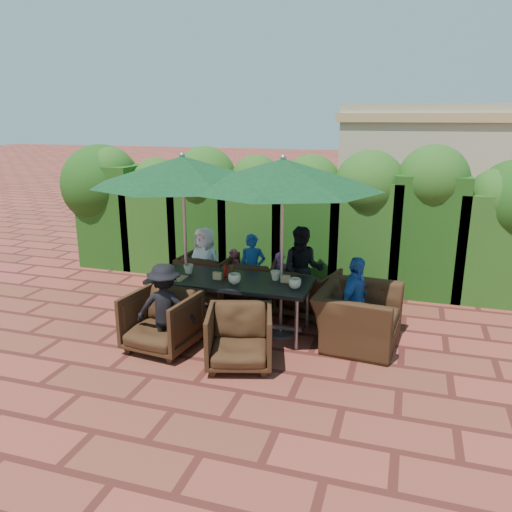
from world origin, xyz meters
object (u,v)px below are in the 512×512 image
(umbrella_right, at_px, (283,174))
(dining_table, at_px, (231,284))
(chair_far_left, at_px, (208,274))
(chair_near_left, at_px, (162,318))
(chair_near_right, at_px, (240,335))
(chair_far_mid, at_px, (251,280))
(chair_end_right, at_px, (358,307))
(umbrella_left, at_px, (183,171))
(chair_far_right, at_px, (308,290))

(umbrella_right, bearing_deg, dining_table, -173.66)
(chair_far_left, relative_size, chair_near_left, 1.00)
(umbrella_right, xyz_separation_m, chair_near_right, (-0.24, -1.06, -1.82))
(chair_far_left, distance_m, chair_far_mid, 0.76)
(dining_table, relative_size, chair_near_left, 2.66)
(chair_far_mid, relative_size, chair_near_left, 0.98)
(umbrella_right, relative_size, chair_end_right, 2.23)
(dining_table, relative_size, chair_end_right, 1.94)
(umbrella_right, relative_size, chair_far_left, 3.05)
(umbrella_left, relative_size, chair_end_right, 2.16)
(chair_far_mid, relative_size, chair_end_right, 0.72)
(umbrella_right, distance_m, chair_far_left, 2.53)
(chair_far_left, bearing_deg, chair_near_right, 124.78)
(dining_table, relative_size, chair_far_right, 2.81)
(chair_far_right, distance_m, chair_end_right, 1.14)
(umbrella_left, bearing_deg, umbrella_right, 0.09)
(dining_table, distance_m, chair_near_left, 1.10)
(chair_far_mid, height_order, chair_near_left, chair_near_left)
(chair_near_left, xyz_separation_m, chair_end_right, (2.40, 0.93, 0.08))
(chair_far_left, height_order, chair_end_right, chair_end_right)
(chair_far_mid, xyz_separation_m, chair_near_right, (0.49, -1.97, -0.02))
(chair_near_left, distance_m, chair_near_right, 1.11)
(umbrella_left, bearing_deg, chair_end_right, -0.04)
(chair_far_right, height_order, chair_near_right, chair_far_right)
(umbrella_left, distance_m, chair_far_mid, 2.13)
(chair_near_right, height_order, chair_end_right, chair_end_right)
(umbrella_left, xyz_separation_m, chair_far_left, (-0.08, 0.97, -1.79))
(dining_table, bearing_deg, umbrella_right, 6.34)
(umbrella_left, height_order, chair_near_right, umbrella_left)
(umbrella_left, xyz_separation_m, umbrella_right, (1.41, 0.00, 0.00))
(chair_far_mid, height_order, chair_far_right, chair_far_mid)
(umbrella_right, xyz_separation_m, chair_near_left, (-1.35, -0.93, -1.79))
(umbrella_left, distance_m, chair_near_right, 2.40)
(chair_far_left, distance_m, chair_far_right, 1.73)
(dining_table, height_order, chair_end_right, chair_end_right)
(chair_far_left, relative_size, chair_near_right, 1.06)
(umbrella_right, height_order, chair_end_right, umbrella_right)
(umbrella_right, bearing_deg, umbrella_left, -179.91)
(chair_near_right, relative_size, chair_end_right, 0.69)
(umbrella_right, xyz_separation_m, chair_far_right, (0.23, 0.78, -1.81))
(chair_near_right, bearing_deg, dining_table, 99.13)
(dining_table, xyz_separation_m, chair_near_left, (-0.64, -0.85, -0.25))
(chair_far_left, bearing_deg, chair_near_left, 97.48)
(dining_table, bearing_deg, chair_far_mid, 91.63)
(chair_far_right, xyz_separation_m, chair_near_right, (-0.47, -1.83, -0.00))
(dining_table, relative_size, chair_far_left, 2.66)
(dining_table, height_order, chair_far_mid, chair_far_mid)
(umbrella_right, height_order, chair_far_right, umbrella_right)
(dining_table, xyz_separation_m, chair_near_right, (0.46, -0.98, -0.28))
(chair_far_right, bearing_deg, umbrella_left, 39.97)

